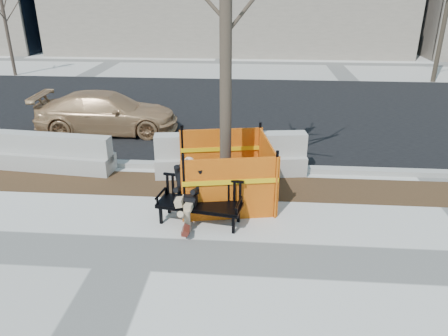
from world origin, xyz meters
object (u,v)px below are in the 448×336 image
(sedan, at_px, (110,132))
(jersey_barrier_left, at_px, (52,169))
(seated_man, at_px, (189,220))
(bench, at_px, (200,222))
(tree_fence, at_px, (225,198))
(jersey_barrier_right, at_px, (231,173))

(sedan, distance_m, jersey_barrier_left, 2.87)
(seated_man, distance_m, jersey_barrier_left, 4.23)
(bench, distance_m, tree_fence, 1.07)
(seated_man, bearing_deg, jersey_barrier_left, 159.70)
(bench, xyz_separation_m, tree_fence, (0.40, 0.99, 0.00))
(tree_fence, xyz_separation_m, jersey_barrier_right, (0.03, 1.28, 0.00))
(bench, bearing_deg, jersey_barrier_right, 89.14)
(seated_man, relative_size, jersey_barrier_left, 0.41)
(seated_man, relative_size, jersey_barrier_right, 0.37)
(seated_man, distance_m, jersey_barrier_right, 2.28)
(bench, height_order, jersey_barrier_right, jersey_barrier_right)
(tree_fence, bearing_deg, sedan, 133.19)
(seated_man, xyz_separation_m, jersey_barrier_right, (0.64, 2.19, 0.00))
(tree_fence, bearing_deg, jersey_barrier_right, 88.81)
(bench, distance_m, seated_man, 0.23)
(tree_fence, bearing_deg, jersey_barrier_left, 164.23)
(jersey_barrier_left, bearing_deg, seated_man, -24.62)
(seated_man, xyz_separation_m, sedan, (-3.17, 4.95, 0.00))
(tree_fence, distance_m, jersey_barrier_right, 1.28)
(tree_fence, height_order, jersey_barrier_left, tree_fence)
(sedan, distance_m, jersey_barrier_right, 4.70)
(bench, distance_m, jersey_barrier_right, 2.31)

